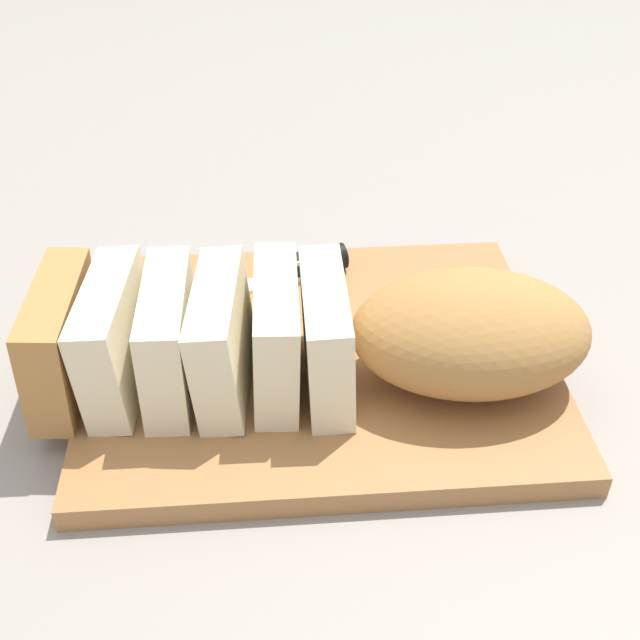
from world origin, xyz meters
TOP-DOWN VIEW (x-y plane):
  - ground_plane at (0.00, 0.00)m, footprint 3.00×3.00m
  - cutting_board at (0.00, 0.00)m, footprint 0.38×0.32m
  - bread_loaf at (-0.00, 0.04)m, footprint 0.42×0.16m
  - bread_knife at (0.03, -0.10)m, footprint 0.29×0.10m
  - crumb_near_knife at (0.03, -0.05)m, footprint 0.01×0.01m
  - crumb_near_loaf at (0.01, 0.07)m, footprint 0.01×0.01m

SIDE VIEW (x-z plane):
  - ground_plane at x=0.00m, z-range 0.00..0.00m
  - cutting_board at x=0.00m, z-range 0.00..0.02m
  - crumb_near_loaf at x=0.01m, z-range 0.02..0.03m
  - crumb_near_knife at x=0.03m, z-range 0.02..0.03m
  - bread_knife at x=0.03m, z-range 0.02..0.04m
  - bread_loaf at x=0.00m, z-range 0.02..0.11m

